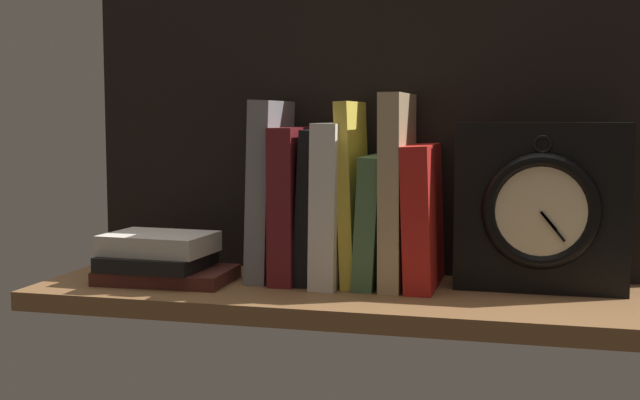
% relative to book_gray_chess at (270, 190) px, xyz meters
% --- Properties ---
extents(ground_plane, '(0.84, 0.27, 0.03)m').
position_rel_book_gray_chess_xyz_m(ground_plane, '(0.12, -0.04, -0.14)').
color(ground_plane, brown).
extents(back_panel, '(0.84, 0.01, 0.41)m').
position_rel_book_gray_chess_xyz_m(back_panel, '(0.12, 0.09, 0.08)').
color(back_panel, black).
rests_on(back_panel, ground_plane).
extents(book_gray_chess, '(0.04, 0.12, 0.25)m').
position_rel_book_gray_chess_xyz_m(book_gray_chess, '(0.00, 0.00, 0.00)').
color(book_gray_chess, gray).
rests_on(book_gray_chess, ground_plane).
extents(book_maroon_dawkins, '(0.03, 0.14, 0.21)m').
position_rel_book_gray_chess_xyz_m(book_maroon_dawkins, '(0.03, 0.00, -0.02)').
color(book_maroon_dawkins, maroon).
rests_on(book_maroon_dawkins, ground_plane).
extents(book_black_skeptic, '(0.03, 0.12, 0.21)m').
position_rel_book_gray_chess_xyz_m(book_black_skeptic, '(0.07, 0.00, -0.02)').
color(book_black_skeptic, black).
rests_on(book_black_skeptic, ground_plane).
extents(book_white_catcher, '(0.04, 0.16, 0.22)m').
position_rel_book_gray_chess_xyz_m(book_white_catcher, '(0.10, 0.00, -0.02)').
color(book_white_catcher, silver).
rests_on(book_white_catcher, ground_plane).
extents(book_yellow_seinlanguage, '(0.03, 0.13, 0.25)m').
position_rel_book_gray_chess_xyz_m(book_yellow_seinlanguage, '(0.12, 0.00, -0.00)').
color(book_yellow_seinlanguage, gold).
rests_on(book_yellow_seinlanguage, ground_plane).
extents(book_green_romantic, '(0.04, 0.14, 0.18)m').
position_rel_book_gray_chess_xyz_m(book_green_romantic, '(0.15, 0.00, -0.04)').
color(book_green_romantic, '#476B44').
rests_on(book_green_romantic, ground_plane).
extents(book_tan_shortstories, '(0.03, 0.15, 0.26)m').
position_rel_book_gray_chess_xyz_m(book_tan_shortstories, '(0.18, 0.00, 0.00)').
color(book_tan_shortstories, tan).
rests_on(book_tan_shortstories, ground_plane).
extents(book_red_requiem, '(0.04, 0.15, 0.19)m').
position_rel_book_gray_chess_xyz_m(book_red_requiem, '(0.22, 0.00, -0.03)').
color(book_red_requiem, red).
rests_on(book_red_requiem, ground_plane).
extents(framed_clock, '(0.22, 0.07, 0.22)m').
position_rel_book_gray_chess_xyz_m(framed_clock, '(0.37, 0.00, -0.01)').
color(framed_clock, black).
rests_on(framed_clock, ground_plane).
extents(book_stack_side, '(0.18, 0.12, 0.07)m').
position_rel_book_gray_chess_xyz_m(book_stack_side, '(-0.14, -0.06, -0.09)').
color(book_stack_side, '#471E19').
rests_on(book_stack_side, ground_plane).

